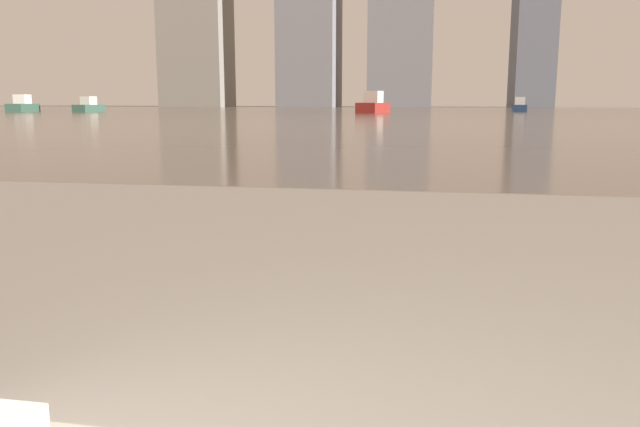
{
  "coord_description": "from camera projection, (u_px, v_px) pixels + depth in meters",
  "views": [
    {
      "loc": [
        0.49,
        0.19,
        0.97
      ],
      "look_at": [
        0.06,
        2.49,
        0.55
      ],
      "focal_mm": 35.0,
      "sensor_mm": 36.0,
      "label": 1
    }
  ],
  "objects": [
    {
      "name": "harbor_boat_2",
      "position": [
        89.0,
        106.0,
        61.08
      ],
      "size": [
        1.48,
        4.0,
        1.48
      ],
      "color": "#335647",
      "rests_on": "harbor_water"
    },
    {
      "name": "skyline_tower_1",
      "position": [
        310.0,
        1.0,
        115.04
      ],
      "size": [
        10.52,
        11.82,
        38.53
      ],
      "color": "slate",
      "rests_on": "ground_plane"
    },
    {
      "name": "harbor_boat_1",
      "position": [
        520.0,
        106.0,
        62.66
      ],
      "size": [
        1.69,
        3.97,
        1.45
      ],
      "color": "navy",
      "rests_on": "harbor_water"
    },
    {
      "name": "harbor_boat_4",
      "position": [
        23.0,
        106.0,
        61.42
      ],
      "size": [
        2.45,
        4.7,
        1.68
      ],
      "color": "#335647",
      "rests_on": "harbor_water"
    },
    {
      "name": "skyline_tower_2",
      "position": [
        401.0,
        25.0,
        112.81
      ],
      "size": [
        11.44,
        7.97,
        29.55
      ],
      "color": "slate",
      "rests_on": "ground_plane"
    },
    {
      "name": "harbor_water",
      "position": [
        431.0,
        112.0,
        60.09
      ],
      "size": [
        180.0,
        110.0,
        0.01
      ],
      "color": "gray",
      "rests_on": "ground_plane"
    },
    {
      "name": "harbor_boat_5",
      "position": [
        373.0,
        105.0,
        54.66
      ],
      "size": [
        2.64,
        5.3,
        1.9
      ],
      "color": "maroon",
      "rests_on": "harbor_water"
    }
  ]
}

